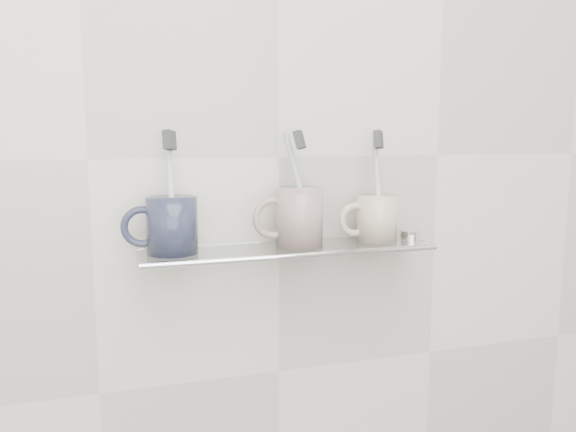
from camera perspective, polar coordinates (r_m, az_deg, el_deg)
name	(u,v)px	position (r m, az deg, el deg)	size (l,w,h in m)	color
wall_back	(279,157)	(1.00, -0.96, 6.01)	(2.50, 2.50, 0.00)	beige
shelf_glass	(289,249)	(0.96, 0.08, -3.37)	(0.50, 0.12, 0.01)	silver
shelf_rail	(299,256)	(0.91, 1.11, -4.06)	(0.01, 0.01, 0.50)	silver
bracket_left	(161,257)	(0.97, -12.74, -4.12)	(0.02, 0.02, 0.03)	silver
bracket_right	(387,243)	(1.08, 10.05, -2.75)	(0.02, 0.02, 0.03)	silver
mug_left	(172,225)	(0.92, -11.70, -0.93)	(0.08, 0.08, 0.09)	black
mug_left_handle	(142,227)	(0.92, -14.61, -1.06)	(0.07, 0.07, 0.01)	black
toothbrush_left	(171,191)	(0.91, -11.80, 2.51)	(0.01, 0.01, 0.19)	silver
bristles_left	(169,140)	(0.91, -11.95, 7.54)	(0.01, 0.02, 0.03)	#323334
mug_center	(299,217)	(0.96, 1.15, -0.09)	(0.08, 0.08, 0.10)	silver
mug_center_handle	(273,218)	(0.95, -1.53, -0.21)	(0.07, 0.07, 0.01)	silver
toothbrush_center	(299,187)	(0.95, 1.16, 2.94)	(0.01, 0.01, 0.19)	#909CAF
bristles_center	(299,140)	(0.95, 1.17, 7.75)	(0.01, 0.02, 0.03)	#323334
mug_right	(377,218)	(1.02, 9.00, -0.24)	(0.07, 0.07, 0.08)	beige
mug_right_handle	(355,219)	(1.00, 6.81, -0.35)	(0.06, 0.06, 0.01)	beige
toothbrush_right	(377,185)	(1.01, 9.07, 3.13)	(0.01, 0.01, 0.19)	#BBB49E
bristles_right	(379,139)	(1.00, 9.18, 7.68)	(0.01, 0.02, 0.03)	#323334
chrome_cap	(411,235)	(1.05, 12.36, -1.86)	(0.04, 0.04, 0.02)	silver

